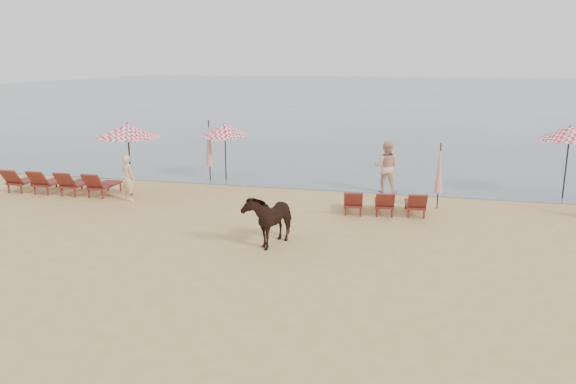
# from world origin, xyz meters

# --- Properties ---
(ground) EXTENTS (120.00, 120.00, 0.00)m
(ground) POSITION_xyz_m (0.00, 0.00, 0.00)
(ground) COLOR tan
(ground) RESTS_ON ground
(sea) EXTENTS (160.00, 140.00, 0.06)m
(sea) POSITION_xyz_m (0.00, 80.00, 0.00)
(sea) COLOR #51606B
(sea) RESTS_ON ground
(lounger_cluster_left) EXTENTS (4.08, 1.77, 0.64)m
(lounger_cluster_left) POSITION_xyz_m (-9.33, 7.22, 0.45)
(lounger_cluster_left) COLOR maroon
(lounger_cluster_left) RESTS_ON ground
(lounger_cluster_right) EXTENTS (2.74, 1.81, 0.57)m
(lounger_cluster_right) POSITION_xyz_m (2.69, 7.17, 0.39)
(lounger_cluster_right) COLOR maroon
(lounger_cluster_right) RESTS_ON ground
(umbrella_open_left_a) EXTENTS (2.37, 2.37, 2.70)m
(umbrella_open_left_a) POSITION_xyz_m (-6.61, 7.57, 2.42)
(umbrella_open_left_a) COLOR black
(umbrella_open_left_a) RESTS_ON ground
(umbrella_open_left_b) EXTENTS (1.92, 1.96, 2.45)m
(umbrella_open_left_b) POSITION_xyz_m (-4.14, 10.98, 2.12)
(umbrella_open_left_b) COLOR black
(umbrella_open_left_b) RESTS_ON ground
(umbrella_open_right) EXTENTS (2.18, 2.18, 2.65)m
(umbrella_open_right) POSITION_xyz_m (8.82, 10.89, 2.39)
(umbrella_open_right) COLOR black
(umbrella_open_right) RESTS_ON ground
(umbrella_closed_left) EXTENTS (0.31, 0.31, 2.52)m
(umbrella_closed_left) POSITION_xyz_m (-4.76, 10.75, 1.55)
(umbrella_closed_left) COLOR black
(umbrella_closed_left) RESTS_ON ground
(umbrella_closed_right) EXTENTS (0.27, 0.27, 2.25)m
(umbrella_closed_right) POSITION_xyz_m (4.38, 8.36, 1.38)
(umbrella_closed_right) COLOR black
(umbrella_closed_right) RESTS_ON ground
(cow) EXTENTS (1.20, 1.87, 1.45)m
(cow) POSITION_xyz_m (-0.14, 3.46, 0.73)
(cow) COLOR black
(cow) RESTS_ON ground
(beachgoer_left) EXTENTS (0.72, 0.64, 1.67)m
(beachgoer_left) POSITION_xyz_m (-6.30, 6.85, 0.83)
(beachgoer_left) COLOR #DFB48B
(beachgoer_left) RESTS_ON ground
(beachgoer_right_a) EXTENTS (1.00, 0.81, 1.97)m
(beachgoer_right_a) POSITION_xyz_m (2.49, 10.31, 0.98)
(beachgoer_right_a) COLOR #DFA68B
(beachgoer_right_a) RESTS_ON ground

